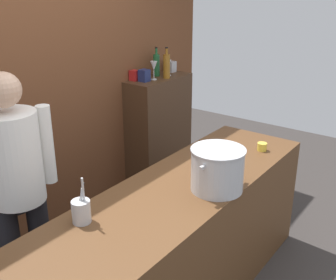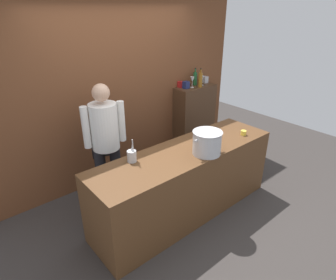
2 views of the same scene
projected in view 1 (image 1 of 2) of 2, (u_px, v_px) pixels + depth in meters
brick_back_panel at (31, 68)px, 3.20m from camera, size 4.40×0.10×3.00m
prep_counter at (178, 247)px, 2.81m from camera, size 2.48×0.70×0.90m
bar_cabinet at (159, 133)px, 4.42m from camera, size 0.76×0.32×1.21m
chef at (17, 182)px, 2.59m from camera, size 0.52×0.39×1.66m
stockpot_large at (217, 169)px, 2.59m from camera, size 0.40×0.34×0.28m
utensil_crock at (81, 211)px, 2.26m from camera, size 0.10×0.10×0.28m
butter_jar at (262, 147)px, 3.22m from camera, size 0.07×0.07×0.06m
wine_bottle_amber at (167, 66)px, 4.13m from camera, size 0.07×0.07×0.31m
wine_bottle_green at (156, 65)px, 4.23m from camera, size 0.07×0.07×0.29m
wine_glass_short at (154, 67)px, 4.07m from camera, size 0.07×0.07×0.18m
wine_glass_tall at (168, 64)px, 4.24m from camera, size 0.06×0.06×0.17m
spice_tin_silver at (171, 67)px, 4.43m from camera, size 0.09×0.09×0.11m
spice_tin_red at (135, 75)px, 4.06m from camera, size 0.08×0.08×0.10m
spice_tin_navy at (144, 76)px, 4.02m from camera, size 0.09×0.09×0.12m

